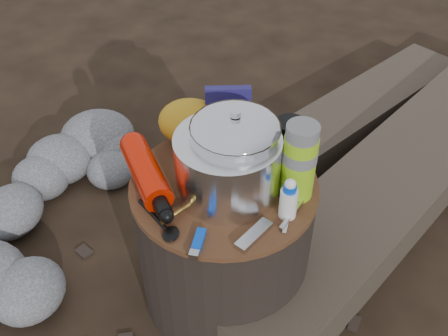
% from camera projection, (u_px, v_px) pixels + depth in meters
% --- Properties ---
extents(ground, '(60.00, 60.00, 0.00)m').
position_uv_depth(ground, '(224.00, 288.00, 1.58)').
color(ground, black).
rests_on(ground, ground).
extents(stump, '(0.46, 0.46, 0.43)m').
position_uv_depth(stump, '(224.00, 241.00, 1.44)').
color(stump, black).
rests_on(stump, ground).
extents(rock_ring, '(0.40, 0.86, 0.17)m').
position_uv_depth(rock_ring, '(56.00, 201.00, 1.74)').
color(rock_ring, slate).
rests_on(rock_ring, ground).
extents(log_main, '(1.27, 1.83, 0.16)m').
position_uv_depth(log_main, '(410.00, 167.00, 1.88)').
color(log_main, '#3F352A').
rests_on(log_main, ground).
extents(log_small, '(0.95, 1.19, 0.11)m').
position_uv_depth(log_small, '(348.00, 117.00, 2.15)').
color(log_small, '#3F352A').
rests_on(log_small, ground).
extents(foil_windscreen, '(0.25, 0.25, 0.15)m').
position_uv_depth(foil_windscreen, '(227.00, 165.00, 1.24)').
color(foil_windscreen, silver).
rests_on(foil_windscreen, stump).
extents(camping_pot, '(0.20, 0.20, 0.20)m').
position_uv_depth(camping_pot, '(235.00, 151.00, 1.24)').
color(camping_pot, silver).
rests_on(camping_pot, stump).
extents(fuel_bottle, '(0.22, 0.28, 0.07)m').
position_uv_depth(fuel_bottle, '(146.00, 172.00, 1.28)').
color(fuel_bottle, red).
rests_on(fuel_bottle, stump).
extents(thermos, '(0.08, 0.08, 0.20)m').
position_uv_depth(thermos, '(299.00, 162.00, 1.21)').
color(thermos, '#90CB18').
rests_on(thermos, stump).
extents(travel_mug, '(0.07, 0.07, 0.11)m').
position_uv_depth(travel_mug, '(289.00, 140.00, 1.35)').
color(travel_mug, black).
rests_on(travel_mug, stump).
extents(stuff_sack, '(0.18, 0.14, 0.12)m').
position_uv_depth(stuff_sack, '(191.00, 122.00, 1.39)').
color(stuff_sack, '#C88D18').
rests_on(stuff_sack, stump).
extents(food_pouch, '(0.12, 0.05, 0.15)m').
position_uv_depth(food_pouch, '(228.00, 114.00, 1.39)').
color(food_pouch, navy).
rests_on(food_pouch, stump).
extents(lighter, '(0.02, 0.08, 0.01)m').
position_uv_depth(lighter, '(199.00, 240.00, 1.15)').
color(lighter, blue).
rests_on(lighter, stump).
extents(multitool, '(0.08, 0.11, 0.01)m').
position_uv_depth(multitool, '(254.00, 235.00, 1.17)').
color(multitool, silver).
rests_on(multitool, stump).
extents(pot_grabber, '(0.06, 0.12, 0.01)m').
position_uv_depth(pot_grabber, '(289.00, 214.00, 1.22)').
color(pot_grabber, silver).
rests_on(pot_grabber, stump).
extents(spork, '(0.13, 0.12, 0.01)m').
position_uv_depth(spork, '(154.00, 216.00, 1.21)').
color(spork, black).
rests_on(spork, stump).
extents(squeeze_bottle, '(0.04, 0.04, 0.10)m').
position_uv_depth(squeeze_bottle, '(289.00, 200.00, 1.19)').
color(squeeze_bottle, white).
rests_on(squeeze_bottle, stump).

